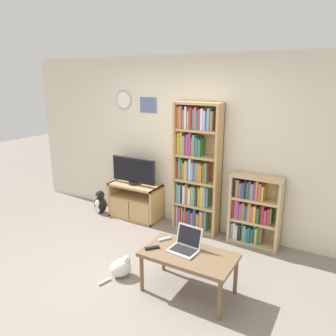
{
  "coord_description": "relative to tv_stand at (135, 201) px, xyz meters",
  "views": [
    {
      "loc": [
        2.2,
        -2.5,
        2.27
      ],
      "look_at": [
        0.16,
        1.03,
        1.14
      ],
      "focal_mm": 35.0,
      "sensor_mm": 36.0,
      "label": 1
    }
  ],
  "objects": [
    {
      "name": "bookshelf_tall",
      "position": [
        1.03,
        0.11,
        0.66
      ],
      "size": [
        0.7,
        0.25,
        1.94
      ],
      "color": "tan",
      "rests_on": "ground_plane"
    },
    {
      "name": "ground_plane",
      "position": [
        0.82,
        -1.63,
        -0.29
      ],
      "size": [
        18.0,
        18.0,
        0.0
      ],
      "primitive_type": "plane",
      "color": "gray"
    },
    {
      "name": "wall_back",
      "position": [
        0.82,
        0.27,
        1.01
      ],
      "size": [
        6.15,
        0.09,
        2.6
      ],
      "color": "beige",
      "rests_on": "ground_plane"
    },
    {
      "name": "remote_far_from_laptop",
      "position": [
        1.26,
        -1.44,
        0.18
      ],
      "size": [
        0.14,
        0.15,
        0.02
      ],
      "rotation": [
        0.0,
        0.0,
        2.43
      ],
      "color": "black",
      "rests_on": "coffee_table"
    },
    {
      "name": "tv_stand",
      "position": [
        0.0,
        0.0,
        0.0
      ],
      "size": [
        0.86,
        0.4,
        0.58
      ],
      "color": "tan",
      "rests_on": "ground_plane"
    },
    {
      "name": "remote_near_laptop",
      "position": [
        1.28,
        -1.19,
        0.18
      ],
      "size": [
        0.12,
        0.16,
        0.02
      ],
      "rotation": [
        0.0,
        0.0,
        5.74
      ],
      "color": "#99999E",
      "rests_on": "coffee_table"
    },
    {
      "name": "coffee_table",
      "position": [
        1.66,
        -1.33,
        0.12
      ],
      "size": [
        0.99,
        0.55,
        0.47
      ],
      "color": "brown",
      "rests_on": "ground_plane"
    },
    {
      "name": "laptop",
      "position": [
        1.59,
        -1.28,
        0.24
      ],
      "size": [
        0.33,
        0.3,
        0.25
      ],
      "rotation": [
        0.0,
        0.0,
        -0.09
      ],
      "color": "silver",
      "rests_on": "coffee_table"
    },
    {
      "name": "cat",
      "position": [
        0.84,
        -1.46,
        -0.18
      ],
      "size": [
        0.31,
        0.45,
        0.26
      ],
      "rotation": [
        0.0,
        0.0,
        -0.66
      ],
      "color": "white",
      "rests_on": "ground_plane"
    },
    {
      "name": "penguin_figurine",
      "position": [
        -0.64,
        -0.14,
        -0.11
      ],
      "size": [
        0.22,
        0.19,
        0.4
      ],
      "color": "black",
      "rests_on": "ground_plane"
    },
    {
      "name": "bookshelf_short",
      "position": [
        1.92,
        0.11,
        0.2
      ],
      "size": [
        0.69,
        0.25,
        1.0
      ],
      "color": "tan",
      "rests_on": "ground_plane"
    },
    {
      "name": "television",
      "position": [
        -0.02,
        0.01,
        0.52
      ],
      "size": [
        0.8,
        0.18,
        0.45
      ],
      "color": "black",
      "rests_on": "tv_stand"
    }
  ]
}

